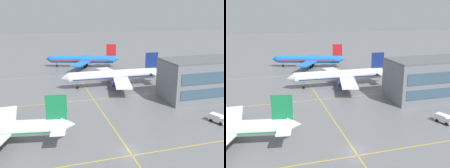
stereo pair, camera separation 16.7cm
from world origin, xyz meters
TOP-DOWN VIEW (x-y plane):
  - ground_plane at (0.00, 0.00)m, footprint 600.00×600.00m
  - airliner_second_row at (10.59, 44.97)m, footprint 38.36×33.17m
  - airliner_third_row at (5.48, 81.83)m, footprint 35.89×30.72m
  - taxiway_markings at (0.00, 32.27)m, footprint 151.00×113.10m
  - service_truck_red_van at (25.82, 6.25)m, footprint 3.21×4.48m

SIDE VIEW (x-z plane):
  - ground_plane at x=0.00m, z-range 0.00..0.00m
  - taxiway_markings at x=0.00m, z-range 0.00..0.01m
  - service_truck_red_van at x=25.82m, z-range 0.13..2.23m
  - airliner_third_row at x=5.48m, z-range -1.82..9.67m
  - airliner_second_row at x=10.59m, z-range -1.89..10.06m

